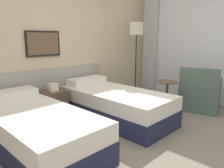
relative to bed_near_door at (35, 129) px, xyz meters
name	(u,v)px	position (x,y,z in m)	size (l,w,h in m)	color
ground_plane	(145,142)	(1.12, -0.93, -0.27)	(16.00, 16.00, 0.00)	slate
wall_headboard	(59,44)	(1.10, 1.07, 1.03)	(10.00, 0.10, 2.70)	#C6B28E
bed_near_door	(35,129)	(0.00, 0.00, 0.00)	(0.96, 2.03, 0.65)	#1E233D
bed_near_window	(115,104)	(1.49, 0.00, 0.00)	(0.96, 2.03, 0.65)	#1E233D
nightstand	(54,104)	(0.74, 0.78, 0.00)	(0.40, 0.36, 0.64)	brown
floor_lamp	(136,36)	(2.83, 0.60, 1.19)	(0.24, 0.24, 1.76)	black
side_table	(167,91)	(2.48, -0.45, 0.15)	(0.40, 0.40, 0.60)	brown
armchair	(200,95)	(3.09, -0.85, 0.02)	(0.91, 0.87, 0.87)	#4C6056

